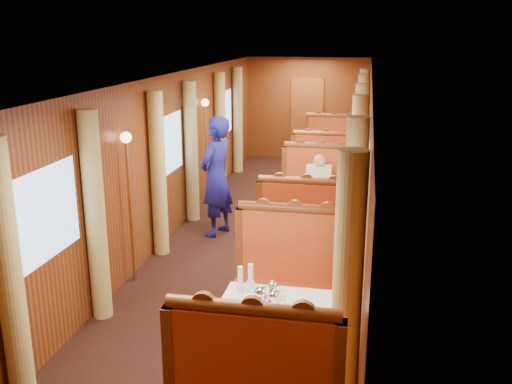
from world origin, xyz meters
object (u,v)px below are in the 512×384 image
(table_near, at_px, (277,340))
(rose_vase_far, at_px, (330,141))
(table_mid, at_px, (313,220))
(tea_tray, at_px, (265,305))
(banquette_far_aft, at_px, (332,155))
(teapot_left, at_px, (261,299))
(banquette_far_fwd, at_px, (326,177))
(table_far, at_px, (329,167))
(rose_vase_mid, at_px, (316,185))
(steward, at_px, (216,177))
(passenger, at_px, (319,183))
(banquette_near_aft, at_px, (292,288))
(banquette_mid_aft, at_px, (319,198))
(teapot_right, at_px, (274,301))
(banquette_mid_fwd, at_px, (306,241))
(teapot_back, at_px, (273,291))
(fruit_plate, at_px, (306,310))

(table_near, xyz_separation_m, rose_vase_far, (-0.01, 7.01, 0.55))
(table_mid, relative_size, tea_tray, 3.09)
(banquette_far_aft, bearing_deg, teapot_left, -90.99)
(banquette_far_fwd, bearing_deg, table_far, 90.00)
(rose_vase_mid, relative_size, steward, 0.19)
(teapot_left, xyz_separation_m, rose_vase_far, (0.13, 7.11, 0.10))
(table_near, relative_size, passenger, 1.38)
(tea_tray, bearing_deg, banquette_near_aft, 84.63)
(banquette_far_fwd, xyz_separation_m, rose_vase_far, (-0.01, 1.03, 0.50))
(rose_vase_mid, bearing_deg, passenger, 92.07)
(banquette_far_fwd, relative_size, tea_tray, 3.94)
(table_mid, bearing_deg, banquette_near_aft, -90.00)
(table_near, height_order, banquette_far_fwd, banquette_far_fwd)
(table_far, height_order, teapot_left, teapot_left)
(teapot_left, bearing_deg, banquette_far_fwd, 107.04)
(banquette_mid_aft, distance_m, table_far, 2.49)
(table_near, relative_size, table_far, 1.00)
(table_near, height_order, banquette_near_aft, banquette_near_aft)
(table_mid, bearing_deg, teapot_right, -90.38)
(banquette_mid_fwd, height_order, banquette_far_aft, same)
(banquette_mid_fwd, bearing_deg, banquette_mid_aft, 90.00)
(tea_tray, relative_size, teapot_back, 2.17)
(banquette_near_aft, height_order, fruit_plate, banquette_near_aft)
(table_mid, relative_size, banquette_mid_aft, 0.78)
(banquette_mid_aft, xyz_separation_m, teapot_left, (-0.14, -4.61, 0.40))
(banquette_far_fwd, distance_m, teapot_left, 6.10)
(rose_vase_mid, xyz_separation_m, rose_vase_far, (-0.04, 3.54, 0.00))
(teapot_back, bearing_deg, rose_vase_mid, 104.77)
(banquette_far_aft, distance_m, fruit_plate, 8.15)
(banquette_mid_fwd, height_order, table_far, banquette_mid_fwd)
(teapot_back, height_order, rose_vase_far, rose_vase_far)
(table_far, relative_size, teapot_left, 5.84)
(rose_vase_far, bearing_deg, steward, -114.29)
(table_mid, distance_m, teapot_back, 3.43)
(table_far, bearing_deg, tea_tray, -90.83)
(banquette_mid_aft, xyz_separation_m, teapot_right, (-0.02, -4.61, 0.39))
(rose_vase_mid, height_order, steward, steward)
(rose_vase_mid, bearing_deg, banquette_mid_aft, 91.64)
(teapot_left, height_order, fruit_plate, teapot_left)
(rose_vase_far, bearing_deg, banquette_mid_fwd, -89.83)
(tea_tray, bearing_deg, teapot_left, -155.16)
(banquette_far_fwd, xyz_separation_m, teapot_right, (-0.02, -6.08, 0.39))
(banquette_mid_aft, height_order, passenger, banquette_mid_aft)
(table_far, distance_m, tea_tray, 7.09)
(teapot_back, bearing_deg, banquette_far_fwd, 105.74)
(table_mid, height_order, fruit_plate, fruit_plate)
(banquette_mid_aft, xyz_separation_m, table_far, (0.00, 2.49, -0.05))
(teapot_left, bearing_deg, table_far, 107.23)
(table_near, bearing_deg, table_far, 90.00)
(rose_vase_mid, bearing_deg, table_near, -90.49)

